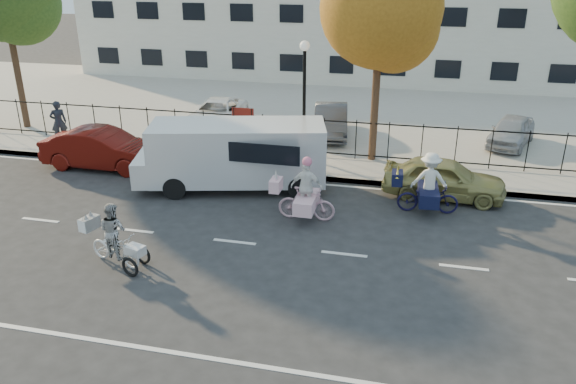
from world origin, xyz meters
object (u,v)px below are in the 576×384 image
(unicorn_bike, at_px, (305,197))
(pedestrian, at_px, (59,122))
(bull_bike, at_px, (428,189))
(lamppost, at_px, (304,80))
(lot_car_d, at_px, (511,131))
(white_van, at_px, (235,153))
(red_sedan, at_px, (103,149))
(zebra_trike, at_px, (114,241))
(gold_sedan, at_px, (444,178))
(lot_car_b, at_px, (217,114))
(lot_car_c, at_px, (331,120))

(unicorn_bike, xyz_separation_m, pedestrian, (-11.14, 4.60, 0.29))
(unicorn_bike, height_order, bull_bike, unicorn_bike)
(lamppost, bearing_deg, unicorn_bike, -77.69)
(pedestrian, relative_size, lot_car_d, 0.50)
(lamppost, bearing_deg, white_van, -119.53)
(red_sedan, height_order, lot_car_d, red_sedan)
(lamppost, bearing_deg, lot_car_d, 24.35)
(zebra_trike, relative_size, bull_bike, 0.94)
(gold_sedan, bearing_deg, unicorn_bike, 127.50)
(pedestrian, height_order, lot_car_d, pedestrian)
(pedestrian, bearing_deg, lamppost, 141.18)
(white_van, height_order, lot_car_b, white_van)
(white_van, bearing_deg, zebra_trike, -117.52)
(gold_sedan, height_order, lot_car_b, lot_car_b)
(lamppost, height_order, bull_bike, lamppost)
(lamppost, bearing_deg, lot_car_b, 144.51)
(unicorn_bike, bearing_deg, lot_car_c, 3.74)
(lamppost, relative_size, gold_sedan, 1.13)
(gold_sedan, relative_size, lot_car_d, 1.12)
(pedestrian, bearing_deg, white_van, 121.59)
(red_sedan, bearing_deg, lot_car_c, -53.04)
(lot_car_b, distance_m, lot_car_d, 12.41)
(unicorn_bike, height_order, pedestrian, unicorn_bike)
(bull_bike, bearing_deg, lot_car_d, -28.16)
(pedestrian, bearing_deg, lot_car_d, 151.43)
(gold_sedan, height_order, pedestrian, pedestrian)
(zebra_trike, height_order, red_sedan, zebra_trike)
(lamppost, height_order, unicorn_bike, lamppost)
(zebra_trike, height_order, bull_bike, bull_bike)
(gold_sedan, distance_m, lot_car_c, 7.14)
(gold_sedan, xyz_separation_m, pedestrian, (-15.11, 1.95, 0.36))
(lot_car_d, bearing_deg, lot_car_c, -158.23)
(white_van, distance_m, lot_car_d, 11.52)
(gold_sedan, relative_size, pedestrian, 2.21)
(zebra_trike, relative_size, unicorn_bike, 0.98)
(unicorn_bike, relative_size, pedestrian, 1.13)
(bull_bike, bearing_deg, gold_sedan, -25.12)
(unicorn_bike, height_order, gold_sedan, unicorn_bike)
(red_sedan, xyz_separation_m, lot_car_d, (14.77, 5.82, 0.01))
(lot_car_d, bearing_deg, gold_sedan, -95.86)
(red_sedan, xyz_separation_m, lot_car_c, (7.49, 5.51, 0.07))
(bull_bike, bearing_deg, pedestrian, 73.77)
(white_van, height_order, lot_car_d, white_van)
(bull_bike, xyz_separation_m, lot_car_d, (3.25, 7.12, -0.02))
(lamppost, distance_m, lot_car_d, 8.87)
(zebra_trike, bearing_deg, lamppost, -2.76)
(red_sedan, distance_m, lot_car_c, 9.30)
(lot_car_d, bearing_deg, lot_car_b, -159.68)
(gold_sedan, bearing_deg, lot_car_b, 63.72)
(bull_bike, relative_size, lot_car_d, 0.60)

